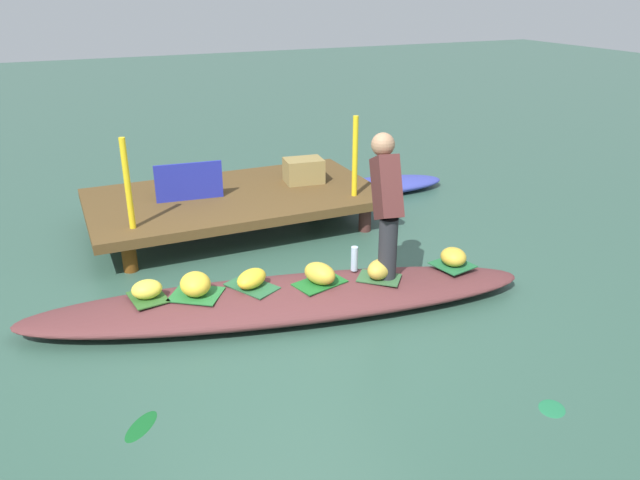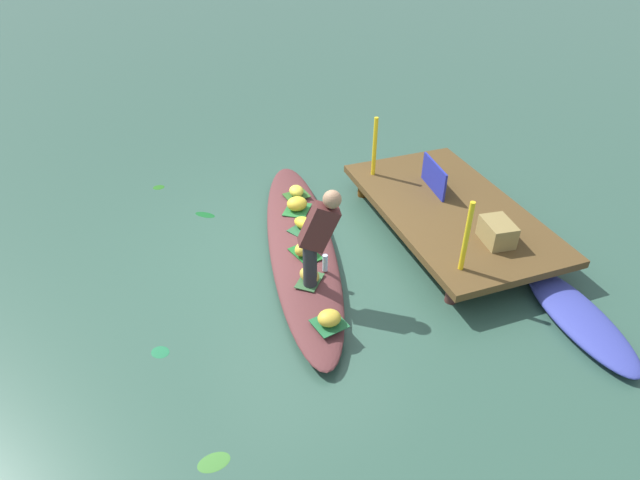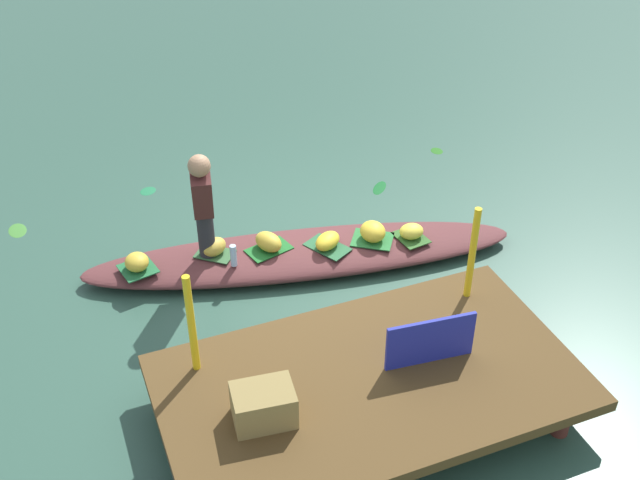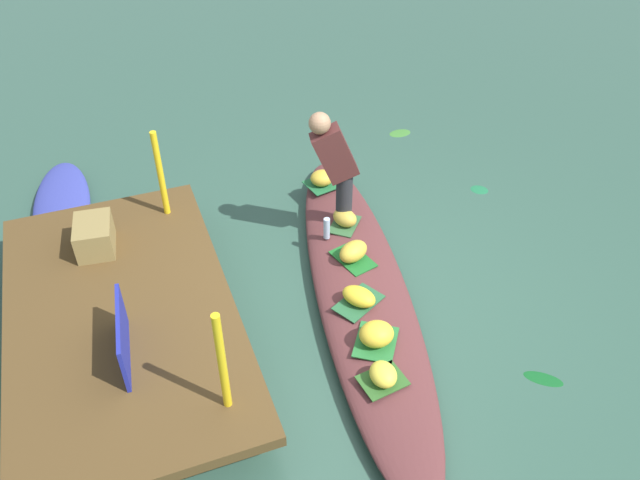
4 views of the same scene
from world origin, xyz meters
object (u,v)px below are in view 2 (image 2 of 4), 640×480
object	(u,v)px
banana_bunch_3	(305,223)
banana_bunch_1	(296,191)
moored_boat	(579,317)
banana_bunch_0	(329,318)
vendor_person	(318,234)
market_banner	(434,177)
banana_bunch_5	(297,204)
produce_crate	(497,232)
banana_bunch_2	(309,275)
banana_bunch_4	(305,248)
water_bottle	(325,263)
vendor_boat	(301,246)

from	to	relation	value
banana_bunch_3	banana_bunch_1	bearing A→B (deg)	169.33
moored_boat	banana_bunch_0	size ratio (longest dim) A/B	7.24
vendor_person	market_banner	distance (m)	2.48
banana_bunch_1	banana_bunch_3	world-z (taller)	banana_bunch_1
banana_bunch_5	produce_crate	xyz separation A→B (m)	(1.78, 1.97, 0.21)
banana_bunch_1	banana_bunch_2	size ratio (longest dim) A/B	0.96
banana_bunch_4	banana_bunch_0	bearing A→B (deg)	-7.32
banana_bunch_0	water_bottle	world-z (taller)	water_bottle
water_bottle	market_banner	xyz separation A→B (m)	(-1.00, 1.99, 0.27)
water_bottle	market_banner	size ratio (longest dim) A/B	0.31
vendor_boat	banana_bunch_2	distance (m)	0.87
banana_bunch_2	market_banner	world-z (taller)	market_banner
banana_bunch_0	banana_bunch_5	size ratio (longest dim) A/B	0.88
banana_bunch_1	banana_bunch_5	bearing A→B (deg)	-16.71
banana_bunch_3	banana_bunch_4	size ratio (longest dim) A/B	1.01
banana_bunch_1	banana_bunch_2	bearing A→B (deg)	-13.58
banana_bunch_3	banana_bunch_5	world-z (taller)	banana_bunch_5
vendor_boat	banana_bunch_0	world-z (taller)	banana_bunch_0
banana_bunch_3	banana_bunch_5	bearing A→B (deg)	174.35
vendor_boat	produce_crate	bearing A→B (deg)	74.64
banana_bunch_0	market_banner	distance (m)	2.95
banana_bunch_5	water_bottle	xyz separation A→B (m)	(1.40, -0.11, 0.01)
market_banner	banana_bunch_3	bearing A→B (deg)	-82.46
banana_bunch_1	banana_bunch_4	bearing A→B (deg)	-13.59
banana_bunch_1	moored_boat	bearing A→B (deg)	32.93
banana_bunch_5	banana_bunch_0	bearing A→B (deg)	-9.62
banana_bunch_1	water_bottle	world-z (taller)	water_bottle
vendor_boat	banana_bunch_1	world-z (taller)	banana_bunch_1
vendor_boat	banana_bunch_1	distance (m)	1.11
banana_bunch_0	produce_crate	size ratio (longest dim) A/B	0.57
banana_bunch_0	vendor_person	xyz separation A→B (m)	(-0.66, 0.12, 0.61)
banana_bunch_2	market_banner	xyz separation A→B (m)	(-1.12, 2.23, 0.29)
vendor_person	banana_bunch_1	bearing A→B (deg)	169.16
moored_boat	produce_crate	bearing A→B (deg)	-160.99
banana_bunch_0	banana_bunch_4	distance (m)	1.26
vendor_person	moored_boat	bearing A→B (deg)	61.52
banana_bunch_3	produce_crate	xyz separation A→B (m)	(1.32, 2.02, 0.24)
vendor_boat	banana_bunch_2	world-z (taller)	banana_bunch_2
moored_boat	vendor_person	size ratio (longest dim) A/B	1.48
vendor_boat	market_banner	xyz separation A→B (m)	(-0.29, 2.06, 0.49)
market_banner	banana_bunch_5	bearing A→B (deg)	-96.35
moored_boat	banana_bunch_1	bearing A→B (deg)	-142.73
banana_bunch_3	water_bottle	xyz separation A→B (m)	(0.93, -0.06, 0.03)
vendor_boat	banana_bunch_2	bearing A→B (deg)	0.03
banana_bunch_0	water_bottle	bearing A→B (deg)	162.30
banana_bunch_1	market_banner	distance (m)	1.96
banana_bunch_4	produce_crate	size ratio (longest dim) A/B	0.69
vendor_boat	produce_crate	distance (m)	2.45
vendor_person	market_banner	size ratio (longest dim) A/B	1.69
moored_boat	banana_bunch_2	size ratio (longest dim) A/B	7.05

